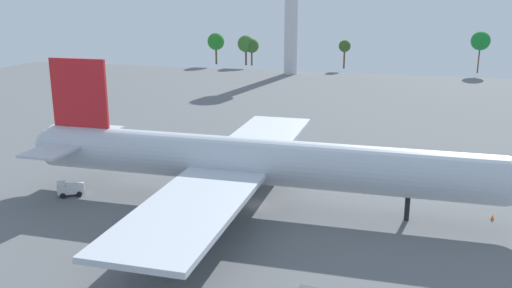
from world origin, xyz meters
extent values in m
plane|color=slate|center=(0.00, 0.00, 0.00)|extent=(292.65, 292.65, 0.00)
cylinder|color=silver|center=(0.00, 0.00, 6.75)|extent=(67.10, 6.62, 6.62)
sphere|color=silver|center=(33.55, 0.00, 6.75)|extent=(6.49, 6.49, 6.49)
sphere|color=silver|center=(-33.55, 0.00, 6.75)|extent=(5.63, 5.63, 5.63)
cube|color=red|center=(-28.18, 0.00, 15.36)|extent=(9.39, 0.50, 10.60)
cube|color=silver|center=(-29.52, -5.27, 7.75)|extent=(6.04, 9.93, 0.36)
cube|color=silver|center=(-29.52, 5.27, 7.75)|extent=(6.04, 9.93, 0.36)
cube|color=silver|center=(-3.36, -17.16, 5.76)|extent=(11.41, 30.35, 0.70)
cube|color=silver|center=(-3.36, 17.16, 5.76)|extent=(11.41, 30.35, 0.70)
cylinder|color=gray|center=(-2.36, -12.61, 4.02)|extent=(5.30, 2.78, 2.78)
cylinder|color=gray|center=(-2.36, -23.84, 4.02)|extent=(5.30, 2.78, 2.78)
cylinder|color=gray|center=(-2.36, 12.61, 4.02)|extent=(5.30, 2.78, 2.78)
cylinder|color=gray|center=(-2.36, 23.84, 4.02)|extent=(5.30, 2.78, 2.78)
cylinder|color=black|center=(21.47, 0.00, 1.72)|extent=(0.70, 0.70, 3.44)
cylinder|color=black|center=(-3.36, -3.64, 1.72)|extent=(0.70, 0.70, 3.44)
cylinder|color=black|center=(-3.36, 3.64, 1.72)|extent=(0.70, 0.70, 3.44)
cube|color=silver|center=(-10.34, 41.26, 1.45)|extent=(2.38, 2.19, 2.09)
cube|color=yellow|center=(-11.53, 39.57, 0.96)|extent=(3.31, 3.52, 1.10)
cylinder|color=black|center=(-9.53, 40.49, 0.41)|extent=(0.70, 0.82, 0.81)
cylinder|color=black|center=(-11.33, 41.76, 0.41)|extent=(0.70, 0.82, 0.81)
cylinder|color=black|center=(-11.01, 38.40, 0.41)|extent=(0.70, 0.82, 0.81)
cylinder|color=black|center=(-12.80, 39.67, 0.41)|extent=(0.70, 0.82, 0.81)
cube|color=white|center=(-29.83, -4.34, 1.25)|extent=(2.23, 2.57, 1.68)
cube|color=white|center=(-28.20, -3.30, 0.99)|extent=(3.49, 3.37, 1.16)
cylinder|color=black|center=(-30.37, -3.22, 0.41)|extent=(0.85, 0.68, 0.83)
cylinder|color=black|center=(-29.05, -5.30, 0.41)|extent=(0.85, 0.68, 0.83)
cylinder|color=black|center=(-28.35, -1.93, 0.41)|extent=(0.85, 0.68, 0.83)
cylinder|color=black|center=(-27.02, -4.01, 0.41)|extent=(0.85, 0.68, 0.83)
cone|color=orange|center=(32.92, 3.26, 0.36)|extent=(0.50, 0.50, 0.72)
cylinder|color=silver|center=(-23.73, 137.67, 16.94)|extent=(5.19, 5.19, 33.87)
cylinder|color=#51381E|center=(-62.06, 159.22, 3.90)|extent=(0.82, 0.82, 7.80)
sphere|color=#247925|center=(-62.06, 159.22, 10.06)|extent=(7.53, 7.53, 7.53)
cylinder|color=#51381E|center=(-48.21, 159.22, 3.59)|extent=(0.86, 0.86, 7.18)
sphere|color=#356D2A|center=(-48.21, 159.22, 9.38)|extent=(7.32, 7.32, 7.32)
cylinder|color=#51381E|center=(-45.59, 159.22, 3.35)|extent=(0.73, 0.73, 6.70)
sphere|color=#305922|center=(-45.59, 159.22, 8.56)|extent=(6.22, 6.22, 6.22)
cylinder|color=#51381E|center=(-5.28, 159.22, 3.94)|extent=(0.72, 0.72, 7.89)
sphere|color=#33541F|center=(-5.28, 159.22, 9.38)|extent=(4.97, 4.97, 4.97)
cylinder|color=#51381E|center=(47.42, 159.22, 5.21)|extent=(0.51, 0.51, 10.43)
sphere|color=#1A802F|center=(47.42, 159.22, 12.64)|extent=(7.37, 7.37, 7.37)
camera|label=1|loc=(19.97, -72.83, 29.91)|focal=38.38mm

